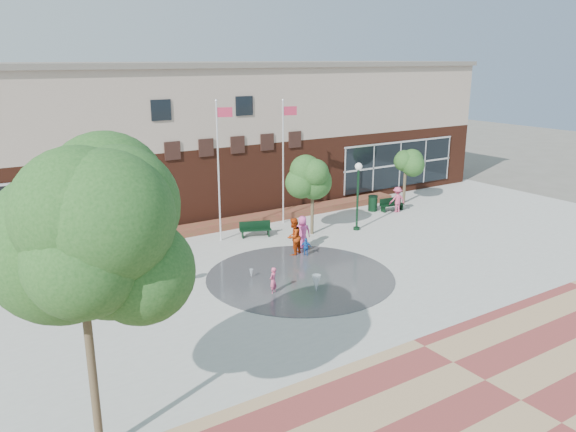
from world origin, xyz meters
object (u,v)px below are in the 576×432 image
flagpole_left (219,164)px  flagpole_right (284,155)px  trash_can (373,203)px  bench_left (146,261)px  child_splash (273,281)px  tree_big_left (79,247)px

flagpole_left → flagpole_right: size_ratio=1.03×
flagpole_left → trash_can: (10.81, 0.16, -3.64)m
flagpole_left → bench_left: 6.33m
flagpole_left → bench_left: size_ratio=3.70×
bench_left → flagpole_left: bearing=1.5°
child_splash → trash_can: bearing=-179.1°
flagpole_left → tree_big_left: bearing=-104.1°
flagpole_left → flagpole_right: (4.64, 1.04, -0.11)m
flagpole_right → bench_left: size_ratio=3.59×
flagpole_left → trash_can: flagpole_left is taller
flagpole_right → bench_left: flagpole_right is taller
tree_big_left → bench_left: bearing=65.7°
flagpole_right → child_splash: flagpole_right is taller
flagpole_right → tree_big_left: bearing=-119.7°
bench_left → trash_can: 15.66m
flagpole_right → trash_can: size_ratio=7.13×
trash_can → tree_big_left: (-20.86, -13.62, 4.89)m
flagpole_left → tree_big_left: 16.85m
flagpole_left → tree_big_left: tree_big_left is taller
trash_can → child_splash: 14.35m
flagpole_left → tree_big_left: size_ratio=0.99×
flagpole_left → trash_can: 11.40m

